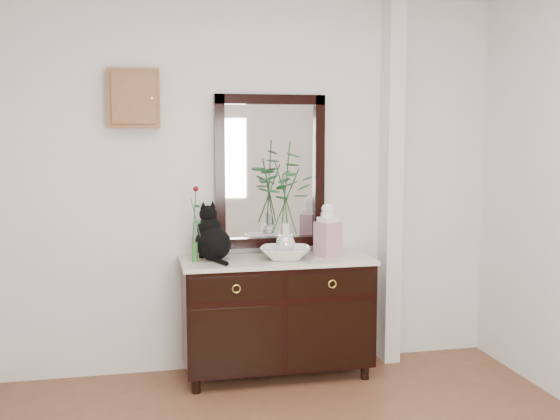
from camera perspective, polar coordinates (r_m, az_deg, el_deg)
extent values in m
cube|color=white|center=(4.73, -2.08, 2.26)|extent=(3.60, 0.04, 2.70)
cube|color=white|center=(4.93, 9.63, 2.35)|extent=(0.12, 0.20, 2.70)
cube|color=black|center=(4.66, -0.26, -8.93)|extent=(1.30, 0.50, 0.82)
cube|color=silver|center=(4.57, -0.26, -4.40)|extent=(1.33, 0.52, 0.03)
cube|color=black|center=(4.73, -0.85, 3.35)|extent=(0.80, 0.06, 1.10)
cube|color=white|center=(4.74, -0.89, 3.37)|extent=(0.66, 0.01, 0.96)
cube|color=brown|center=(4.61, -12.63, 9.46)|extent=(0.35, 0.10, 0.40)
imported|color=white|center=(4.53, 0.48, -3.77)|extent=(0.42, 0.42, 0.09)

